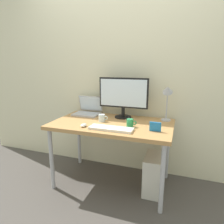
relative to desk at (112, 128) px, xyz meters
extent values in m
plane|color=#4C4742|center=(0.00, 0.00, -0.68)|extent=(6.00, 6.00, 0.00)
cube|color=beige|center=(0.00, 0.44, 0.62)|extent=(4.40, 0.04, 2.60)
cube|color=#B7844C|center=(0.00, 0.00, 0.05)|extent=(1.32, 0.76, 0.04)
cylinder|color=#B2B2B7|center=(-0.60, -0.32, -0.33)|extent=(0.04, 0.04, 0.71)
cylinder|color=#B2B2B7|center=(0.60, -0.32, -0.33)|extent=(0.04, 0.04, 0.71)
cylinder|color=#B2B2B7|center=(-0.60, 0.32, -0.33)|extent=(0.04, 0.04, 0.71)
cylinder|color=#B2B2B7|center=(0.60, 0.32, -0.33)|extent=(0.04, 0.04, 0.71)
cylinder|color=black|center=(0.06, 0.25, 0.07)|extent=(0.20, 0.20, 0.01)
cylinder|color=black|center=(0.06, 0.25, 0.13)|extent=(0.04, 0.04, 0.11)
cube|color=black|center=(0.06, 0.25, 0.37)|extent=(0.59, 0.03, 0.35)
cube|color=white|center=(0.06, 0.23, 0.37)|extent=(0.56, 0.01, 0.32)
cube|color=#B2B2B7|center=(-0.42, 0.21, 0.08)|extent=(0.32, 0.22, 0.02)
cube|color=#B2B2B7|center=(-0.42, 0.34, 0.19)|extent=(0.32, 0.06, 0.21)
cube|color=white|center=(-0.42, 0.34, 0.19)|extent=(0.30, 0.05, 0.18)
cylinder|color=#B2B2B7|center=(0.56, 0.28, 0.07)|extent=(0.11, 0.11, 0.01)
cylinder|color=#B2B2B7|center=(0.56, 0.28, 0.24)|extent=(0.02, 0.02, 0.32)
cone|color=#B2B2B7|center=(0.56, 0.24, 0.43)|extent=(0.11, 0.14, 0.13)
cube|color=silver|center=(0.07, -0.24, 0.08)|extent=(0.44, 0.14, 0.02)
ellipsoid|color=silver|center=(-0.23, -0.24, 0.08)|extent=(0.06, 0.09, 0.03)
cylinder|color=#268C4C|center=(0.23, -0.08, 0.11)|extent=(0.07, 0.07, 0.08)
torus|color=#268C4C|center=(0.27, -0.08, 0.11)|extent=(0.05, 0.01, 0.05)
cylinder|color=silver|center=(-0.12, 0.00, 0.11)|extent=(0.07, 0.07, 0.08)
torus|color=silver|center=(-0.07, 0.00, 0.11)|extent=(0.05, 0.01, 0.05)
cube|color=#1E72BF|center=(0.49, -0.15, 0.11)|extent=(0.11, 0.02, 0.09)
cube|color=silver|center=(0.48, 0.00, -0.47)|extent=(0.18, 0.36, 0.42)
camera|label=1|loc=(0.70, -2.02, 0.70)|focal=32.17mm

